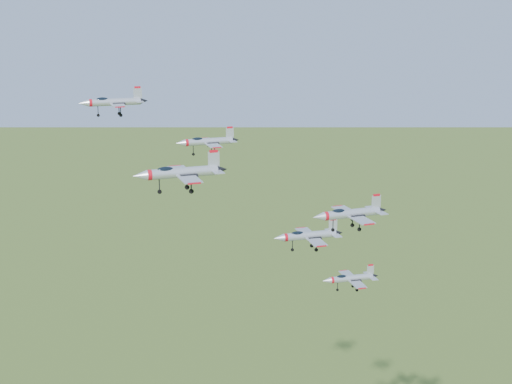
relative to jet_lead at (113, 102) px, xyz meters
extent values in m
cylinder|color=#AAB0B7|center=(0.36, 0.03, -0.03)|extent=(9.16, 2.10, 1.31)
cone|color=#AAB0B7|center=(-5.07, -0.44, -0.03)|extent=(1.92, 1.46, 1.31)
cone|color=black|center=(5.58, 0.49, -0.03)|extent=(1.50, 1.23, 1.11)
ellipsoid|color=black|center=(-1.85, -0.16, 0.46)|extent=(2.29, 1.13, 0.83)
cube|color=#AAB0B7|center=(0.81, -2.76, -0.28)|extent=(2.70, 4.62, 0.14)
cube|color=#AAB0B7|center=(0.32, 2.86, -0.28)|extent=(2.70, 4.62, 0.14)
cube|color=#AAB0B7|center=(4.48, 0.39, 1.33)|extent=(1.52, 0.25, 2.12)
cube|color=red|center=(4.48, 0.39, 2.44)|extent=(1.12, 0.24, 0.35)
cylinder|color=#AAB0B7|center=(14.43, -16.91, -4.73)|extent=(7.86, 1.78, 1.13)
cone|color=#AAB0B7|center=(9.77, -17.30, -4.73)|extent=(1.65, 1.25, 1.13)
cone|color=black|center=(18.92, -16.53, -4.73)|extent=(1.29, 1.06, 0.96)
ellipsoid|color=black|center=(12.53, -17.07, -4.31)|extent=(1.97, 0.97, 0.71)
cube|color=#AAB0B7|center=(14.81, -19.31, -4.95)|extent=(2.31, 3.97, 0.12)
cube|color=#AAB0B7|center=(14.40, -14.48, -4.95)|extent=(2.31, 3.97, 0.12)
cube|color=#AAB0B7|center=(17.97, -16.61, -3.57)|extent=(1.30, 0.21, 1.82)
cube|color=red|center=(17.97, -16.61, -2.61)|extent=(0.96, 0.20, 0.30)
cylinder|color=#AAB0B7|center=(7.51, -37.30, -4.96)|extent=(9.60, 2.40, 1.37)
cone|color=#AAB0B7|center=(1.84, -37.92, -4.96)|extent=(2.04, 1.57, 1.37)
cone|color=black|center=(12.97, -36.70, -4.96)|extent=(1.60, 1.32, 1.17)
ellipsoid|color=black|center=(5.20, -37.55, -4.44)|extent=(2.42, 1.24, 0.87)
cube|color=#AAB0B7|center=(8.04, -40.22, -5.23)|extent=(2.92, 4.89, 0.15)
cube|color=#AAB0B7|center=(7.40, -34.33, -5.23)|extent=(2.92, 4.89, 0.15)
cube|color=#AAB0B7|center=(11.82, -36.83, -3.53)|extent=(1.59, 0.30, 2.22)
cube|color=red|center=(11.82, -36.83, -2.37)|extent=(1.17, 0.27, 0.37)
cylinder|color=#AAB0B7|center=(34.61, -8.19, -24.95)|extent=(10.17, 1.89, 1.46)
cone|color=#AAB0B7|center=(28.55, -8.45, -24.95)|extent=(2.08, 1.55, 1.46)
cone|color=black|center=(40.45, -7.94, -24.95)|extent=(1.63, 1.31, 1.24)
ellipsoid|color=black|center=(32.14, -8.30, -24.40)|extent=(2.52, 1.16, 0.93)
cube|color=#AAB0B7|center=(34.97, -11.32, -25.23)|extent=(2.79, 5.05, 0.16)
cube|color=#AAB0B7|center=(34.70, -5.04, -25.23)|extent=(2.79, 5.05, 0.16)
cube|color=#AAB0B7|center=(39.22, -7.99, -23.43)|extent=(1.69, 0.21, 2.36)
cube|color=red|center=(39.22, -7.99, -22.19)|extent=(1.24, 0.21, 0.39)
cylinder|color=#AAB0B7|center=(36.79, -23.68, -16.42)|extent=(10.03, 2.63, 1.43)
cone|color=#AAB0B7|center=(30.87, -24.41, -16.42)|extent=(2.15, 1.67, 1.43)
cone|color=black|center=(42.49, -22.99, -16.42)|extent=(1.68, 1.40, 1.22)
ellipsoid|color=black|center=(34.38, -23.98, -15.88)|extent=(2.54, 1.32, 0.91)
cube|color=#AAB0B7|center=(37.38, -26.72, -16.69)|extent=(3.11, 5.13, 0.15)
cube|color=#AAB0B7|center=(36.63, -20.59, -16.69)|extent=(3.11, 5.13, 0.15)
cube|color=#AAB0B7|center=(41.28, -23.13, -14.93)|extent=(1.66, 0.33, 2.32)
cube|color=red|center=(41.28, -23.13, -13.71)|extent=(1.22, 0.30, 0.39)
cylinder|color=#AAB0B7|center=(39.36, -18.15, -30.09)|extent=(7.84, 1.35, 1.13)
cone|color=#AAB0B7|center=(34.67, -18.28, -30.09)|extent=(1.59, 1.17, 1.13)
cone|color=black|center=(43.87, -18.02, -30.09)|extent=(1.24, 0.99, 0.96)
ellipsoid|color=black|center=(37.45, -18.20, -29.67)|extent=(1.93, 0.87, 0.72)
cube|color=#AAB0B7|center=(39.60, -20.57, -30.31)|extent=(2.10, 3.87, 0.12)
cube|color=#AAB0B7|center=(39.46, -15.71, -30.31)|extent=(2.10, 3.87, 0.12)
cube|color=#AAB0B7|center=(42.91, -18.04, -28.92)|extent=(1.30, 0.14, 1.82)
cube|color=red|center=(42.91, -18.04, -27.97)|extent=(0.96, 0.15, 0.30)
camera|label=1|loc=(-3.88, -129.27, 16.21)|focal=50.00mm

